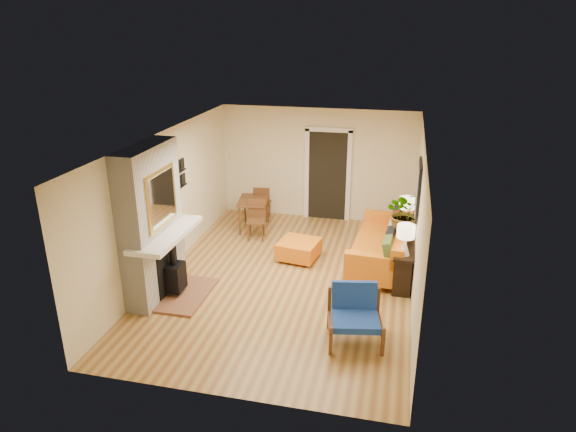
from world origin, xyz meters
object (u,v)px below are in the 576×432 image
dining_table (256,206)px  sofa (386,245)px  console_table (404,246)px  blue_chair (355,311)px  lamp_near (406,236)px  lamp_far (407,207)px  ottoman (299,249)px  houseplant (406,213)px

dining_table → sofa: bearing=-22.5°
console_table → blue_chair: bearing=-106.4°
sofa → lamp_near: lamp_near is taller
blue_chair → dining_table: (-2.61, 3.79, 0.11)m
console_table → sofa: bearing=132.6°
sofa → blue_chair: (-0.33, -2.58, 0.03)m
lamp_far → ottoman: bearing=-165.6°
ottoman → blue_chair: blue_chair is taller
console_table → lamp_far: bearing=90.0°
lamp_far → dining_table: bearing=165.8°
blue_chair → lamp_far: size_ratio=1.68×
ottoman → blue_chair: (1.35, -2.45, 0.22)m
houseplant → dining_table: bearing=157.1°
sofa → blue_chair: 2.60m
console_table → houseplant: bearing=92.9°
lamp_far → blue_chair: bearing=-102.4°
console_table → houseplant: size_ratio=2.16×
blue_chair → lamp_far: (0.65, 2.96, 0.62)m
lamp_near → lamp_far: bearing=90.0°
dining_table → lamp_near: (3.26, -2.27, 0.51)m
lamp_far → houseplant: bearing=-91.0°
sofa → lamp_near: (0.33, -1.06, 0.66)m
ottoman → dining_table: bearing=133.2°
dining_table → lamp_near: 4.01m
lamp_near → lamp_far: (0.00, 1.45, 0.00)m
sofa → lamp_near: bearing=-72.8°
dining_table → console_table: 3.62m
sofa → blue_chair: bearing=-97.2°
lamp_near → console_table: bearing=90.0°
lamp_near → houseplant: (-0.01, 0.90, 0.09)m
lamp_near → houseplant: size_ratio=0.63×
ottoman → blue_chair: bearing=-61.1°
console_table → lamp_near: lamp_near is taller
dining_table → lamp_far: lamp_far is taller
sofa → lamp_far: bearing=49.8°
lamp_near → houseplant: houseplant is taller
sofa → houseplant: houseplant is taller
dining_table → houseplant: size_ratio=1.86×
ottoman → lamp_far: 2.24m
ottoman → console_table: console_table is taller
ottoman → lamp_near: size_ratio=1.56×
dining_table → lamp_near: bearing=-34.9°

